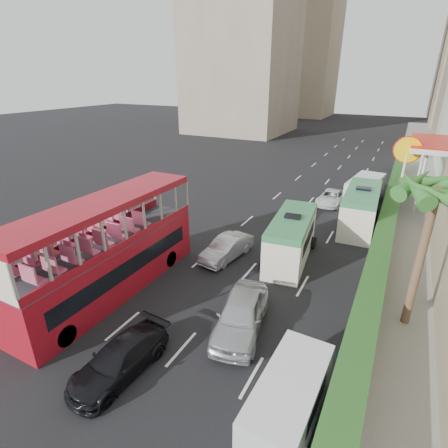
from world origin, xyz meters
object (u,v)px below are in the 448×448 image
Objects in this scene: car_silver_lane_a at (227,258)px; minibus_near at (291,239)px; panel_van_near at (289,400)px; palm_tree at (420,260)px; minibus_far at (360,209)px; car_silver_lane_b at (241,329)px; car_black at (122,372)px; van_asset at (331,204)px; panel_van_far at (364,190)px; shell_station at (448,175)px; double_decker_bus at (108,248)px.

minibus_near is (3.53, 1.69, 1.38)m from car_silver_lane_a.
palm_tree is (3.28, 7.09, 2.50)m from panel_van_near.
minibus_far reaches higher than panel_van_near.
minibus_far is at bearing 66.80° from car_silver_lane_b.
van_asset is at bearing 86.12° from car_black.
palm_tree is at bearing -69.66° from panel_van_far.
car_silver_lane_b is 18.79m from van_asset.
car_silver_lane_a is 0.74× the size of panel_van_far.
palm_tree reaches higher than van_asset.
shell_station is at bearing 63.08° from car_silver_lane_a.
car_black is at bearing -109.78° from minibus_far.
double_decker_bus is 2.59× the size of van_asset.
minibus_far is 1.51× the size of panel_van_near.
minibus_near reaches higher than panel_van_near.
minibus_far reaches higher than minibus_near.
minibus_far is (3.07, 7.07, 0.09)m from minibus_near.
car_black is 25.60m from panel_van_far.
car_silver_lane_a is at bearing -125.84° from shell_station.
minibus_near is at bearing 151.09° from palm_tree.
panel_van_far is (-0.43, 6.16, -0.37)m from minibus_far.
car_black is 0.54× the size of shell_station.
double_decker_bus is 10.57m from minibus_near.
car_black is 0.79× the size of panel_van_far.
double_decker_bus is 7.72m from car_silver_lane_b.
palm_tree is at bearing -73.71° from minibus_far.
van_asset is (3.18, 23.14, 0.00)m from car_black.
panel_van_far reaches higher than car_silver_lane_a.
van_asset is 9.85m from shell_station.
panel_van_near is 0.69× the size of palm_tree.
car_silver_lane_b is at bearing 2.11° from double_decker_bus.
car_silver_lane_b is 1.13× the size of van_asset.
car_silver_lane_b is 1.10× the size of car_black.
car_silver_lane_a is 0.51× the size of shell_station.
van_asset is 11.51m from minibus_near.
minibus_far is 17.81m from panel_van_near.
minibus_near is 7.70m from minibus_far.
double_decker_bus is 28.02m from shell_station.
car_black is 0.70× the size of minibus_near.
panel_van_far is at bearing -160.84° from shell_station.
car_silver_lane_a is 0.94× the size of car_black.
double_decker_bus reaches higher than van_asset.
car_silver_lane_a is 6.72m from car_silver_lane_b.
palm_tree reaches higher than car_black.
car_black is at bearing -78.01° from car_silver_lane_a.
palm_tree is at bearing 18.31° from car_silver_lane_b.
van_asset is (0.12, 18.79, 0.00)m from car_silver_lane_b.
panel_van_near reaches higher than car_black.
minibus_near is 11.24m from panel_van_near.
minibus_near reaches higher than car_silver_lane_a.
car_black is 12.98m from palm_tree.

